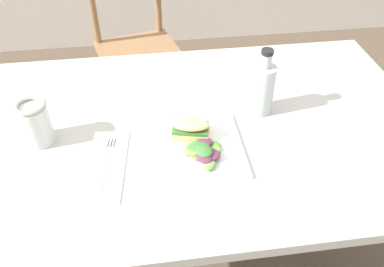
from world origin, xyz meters
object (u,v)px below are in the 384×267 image
fork_on_napkin (107,159)px  mason_jar_iced_tea (36,125)px  plate_lunch (194,148)px  bottle_cold_brew (262,91)px  dining_table (179,156)px  chair_wooden_far (137,48)px  sandwich_half_front (190,129)px

fork_on_napkin → mason_jar_iced_tea: (-0.18, 0.10, 0.05)m
plate_lunch → bottle_cold_brew: bearing=32.8°
bottle_cold_brew → mason_jar_iced_tea: bearing=-175.3°
fork_on_napkin → dining_table: bearing=29.8°
chair_wooden_far → plate_lunch: (0.14, -1.10, 0.30)m
dining_table → fork_on_napkin: (-0.20, -0.11, 0.12)m
dining_table → chair_wooden_far: 1.02m
sandwich_half_front → plate_lunch: bearing=-83.6°
bottle_cold_brew → plate_lunch: bearing=-147.2°
bottle_cold_brew → mason_jar_iced_tea: 0.62m
mason_jar_iced_tea → fork_on_napkin: bearing=-29.5°
fork_on_napkin → bottle_cold_brew: bottle_cold_brew is taller
dining_table → sandwich_half_front: (0.03, -0.06, 0.16)m
sandwich_half_front → fork_on_napkin: 0.23m
dining_table → sandwich_half_front: size_ratio=13.06×
sandwich_half_front → mason_jar_iced_tea: mason_jar_iced_tea is taller
plate_lunch → bottle_cold_brew: 0.26m
dining_table → mason_jar_iced_tea: mason_jar_iced_tea is taller
chair_wooden_far → sandwich_half_front: (0.14, -1.06, 0.33)m
sandwich_half_front → mason_jar_iced_tea: (-0.40, 0.05, 0.02)m
sandwich_half_front → chair_wooden_far: bearing=97.5°
plate_lunch → bottle_cold_brew: bottle_cold_brew is taller
bottle_cold_brew → mason_jar_iced_tea: size_ratio=1.60×
dining_table → bottle_cold_brew: (0.24, 0.04, 0.19)m
chair_wooden_far → mason_jar_iced_tea: bearing=-104.5°
chair_wooden_far → plate_lunch: 1.14m
plate_lunch → sandwich_half_front: 0.05m
chair_wooden_far → fork_on_napkin: bearing=-94.2°
fork_on_napkin → chair_wooden_far: bearing=85.8°
chair_wooden_far → sandwich_half_front: bearing=-82.5°
plate_lunch → mason_jar_iced_tea: 0.42m
sandwich_half_front → mason_jar_iced_tea: size_ratio=0.87×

